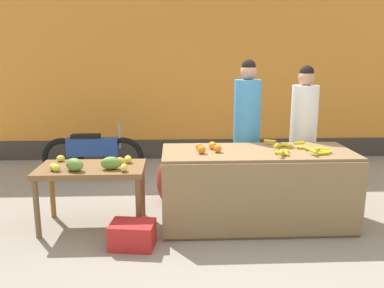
{
  "coord_description": "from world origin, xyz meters",
  "views": [
    {
      "loc": [
        -0.6,
        -4.32,
        1.9
      ],
      "look_at": [
        -0.39,
        0.15,
        0.92
      ],
      "focal_mm": 37.38,
      "sensor_mm": 36.0,
      "label": 1
    }
  ],
  "objects": [
    {
      "name": "produce_crate",
      "position": [
        -1.03,
        -0.54,
        0.13
      ],
      "size": [
        0.48,
        0.37,
        0.26
      ],
      "primitive_type": "cube",
      "rotation": [
        0.0,
        0.0,
        -0.13
      ],
      "color": "red",
      "rests_on": "ground"
    },
    {
      "name": "fruit_stall_counter",
      "position": [
        0.34,
        -0.01,
        0.43
      ],
      "size": [
        2.13,
        0.88,
        0.87
      ],
      "color": "olive",
      "rests_on": "ground"
    },
    {
      "name": "banana_bunch_pile",
      "position": [
        0.75,
        -0.05,
        0.89
      ],
      "size": [
        0.67,
        0.68,
        0.07
      ],
      "color": "gold",
      "rests_on": "fruit_stall_counter"
    },
    {
      "name": "vendor_woman_white_shirt",
      "position": [
        1.08,
        0.7,
        0.9
      ],
      "size": [
        0.34,
        0.34,
        1.79
      ],
      "color": "#33333D",
      "rests_on": "ground"
    },
    {
      "name": "side_table_wooden",
      "position": [
        -1.52,
        0.0,
        0.61
      ],
      "size": [
        1.17,
        0.65,
        0.7
      ],
      "color": "brown",
      "rests_on": "ground"
    },
    {
      "name": "orange_pile",
      "position": [
        -0.21,
        0.0,
        0.91
      ],
      "size": [
        0.28,
        0.36,
        0.09
      ],
      "color": "orange",
      "rests_on": "fruit_stall_counter"
    },
    {
      "name": "parked_motorcycle",
      "position": [
        -1.88,
        1.88,
        0.4
      ],
      "size": [
        1.6,
        0.18,
        0.88
      ],
      "color": "black",
      "rests_on": "ground"
    },
    {
      "name": "vendor_woman_blue_shirt",
      "position": [
        0.34,
        0.67,
        0.94
      ],
      "size": [
        0.34,
        0.34,
        1.87
      ],
      "color": "#33333D",
      "rests_on": "ground"
    },
    {
      "name": "mango_papaya_pile",
      "position": [
        -1.49,
        -0.1,
        0.76
      ],
      "size": [
        0.91,
        0.6,
        0.14
      ],
      "color": "yellow",
      "rests_on": "side_table_wooden"
    },
    {
      "name": "ground_plane",
      "position": [
        0.0,
        0.0,
        0.0
      ],
      "size": [
        24.0,
        24.0,
        0.0
      ],
      "primitive_type": "plane",
      "color": "gray"
    },
    {
      "name": "market_wall_back",
      "position": [
        0.0,
        3.17,
        1.72
      ],
      "size": [
        8.99,
        0.23,
        3.5
      ],
      "color": "orange",
      "rests_on": "ground"
    },
    {
      "name": "produce_sack",
      "position": [
        -0.68,
        0.72,
        0.29
      ],
      "size": [
        0.33,
        0.38,
        0.58
      ],
      "primitive_type": "ellipsoid",
      "rotation": [
        0.0,
        0.0,
        1.64
      ],
      "color": "maroon",
      "rests_on": "ground"
    }
  ]
}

